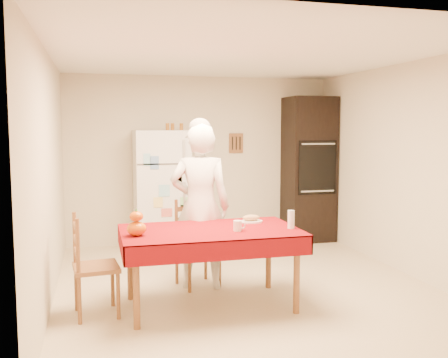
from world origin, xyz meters
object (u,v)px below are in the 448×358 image
object	(u,v)px
wine_glass	(291,219)
chair_left	(89,262)
refrigerator	(162,190)
pumpkin_lower	(137,229)
chair_far	(195,239)
seated_woman	(200,206)
coffee_mug	(238,226)
oven_cabinet	(309,169)
dining_table	(210,236)
bread_plate	(251,222)

from	to	relation	value
wine_glass	chair_left	bearing A→B (deg)	174.50
refrigerator	pumpkin_lower	size ratio (longest dim) A/B	9.65
chair_far	seated_woman	distance (m)	0.40
chair_far	seated_woman	world-z (taller)	seated_woman
chair_left	coffee_mug	xyz separation A→B (m)	(1.37, -0.18, 0.30)
seated_woman	oven_cabinet	bearing A→B (deg)	-122.72
chair_far	dining_table	bearing A→B (deg)	-103.87
refrigerator	chair_far	distance (m)	1.75
seated_woman	pumpkin_lower	xyz separation A→B (m)	(-0.74, -0.72, -0.06)
seated_woman	coffee_mug	distance (m)	0.78
refrigerator	wine_glass	world-z (taller)	refrigerator
bread_plate	refrigerator	bearing A→B (deg)	106.30
coffee_mug	wine_glass	xyz separation A→B (m)	(0.54, -0.01, 0.04)
dining_table	wine_glass	bearing A→B (deg)	-10.95
oven_cabinet	seated_woman	size ratio (longest dim) A/B	1.24
refrigerator	oven_cabinet	world-z (taller)	oven_cabinet
refrigerator	bread_plate	distance (m)	2.28
coffee_mug	refrigerator	bearing A→B (deg)	98.54
seated_woman	pumpkin_lower	size ratio (longest dim) A/B	10.11
seated_woman	bread_plate	bearing A→B (deg)	157.09
chair_far	pumpkin_lower	world-z (taller)	chair_far
coffee_mug	bread_plate	xyz separation A→B (m)	(0.25, 0.38, -0.04)
oven_cabinet	coffee_mug	size ratio (longest dim) A/B	22.00
pumpkin_lower	bread_plate	size ratio (longest dim) A/B	0.73
coffee_mug	pumpkin_lower	distance (m)	0.94
pumpkin_lower	oven_cabinet	bearing A→B (deg)	42.31
coffee_mug	pumpkin_lower	bearing A→B (deg)	178.24
wine_glass	bread_plate	world-z (taller)	wine_glass
chair_far	wine_glass	distance (m)	1.21
bread_plate	oven_cabinet	bearing A→B (deg)	53.73
chair_far	pumpkin_lower	size ratio (longest dim) A/B	5.39
oven_cabinet	bread_plate	xyz separation A→B (m)	(-1.64, -2.23, -0.33)
seated_woman	wine_glass	xyz separation A→B (m)	(0.75, -0.75, -0.04)
oven_cabinet	chair_far	size ratio (longest dim) A/B	2.32
seated_woman	bread_plate	world-z (taller)	seated_woman
pumpkin_lower	bread_plate	xyz separation A→B (m)	(1.20, 0.35, -0.06)
chair_far	coffee_mug	size ratio (longest dim) A/B	9.50
wine_glass	coffee_mug	bearing A→B (deg)	179.28
chair_left	bread_plate	bearing A→B (deg)	-89.06
oven_cabinet	refrigerator	bearing A→B (deg)	-178.82
refrigerator	coffee_mug	world-z (taller)	refrigerator
coffee_mug	wine_glass	distance (m)	0.54
refrigerator	wine_glass	size ratio (longest dim) A/B	9.66
dining_table	chair_left	world-z (taller)	chair_left
wine_glass	bread_plate	bearing A→B (deg)	126.60
chair_left	pumpkin_lower	world-z (taller)	chair_left
coffee_mug	pumpkin_lower	world-z (taller)	pumpkin_lower
bread_plate	pumpkin_lower	bearing A→B (deg)	-163.80
pumpkin_lower	refrigerator	bearing A→B (deg)	77.59
seated_woman	refrigerator	bearing A→B (deg)	-68.74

